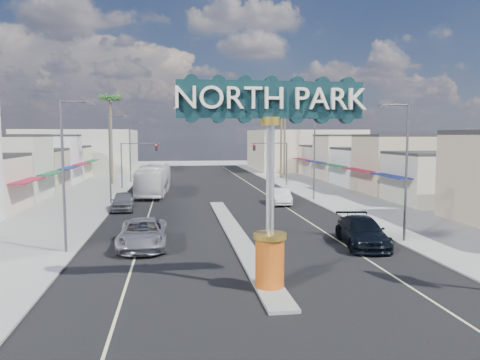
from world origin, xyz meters
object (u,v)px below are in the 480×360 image
object	(u,v)px
car_parked_right	(281,196)
city_bus	(154,180)
palm_right_far	(285,104)
palm_right_mid	(281,113)
streetlight_l_mid	(111,154)
streetlight_r_far	(271,148)
streetlight_l_near	(66,168)
streetlight_r_near	(404,165)
traffic_signal_left	(136,156)
streetlight_r_mid	(313,153)
suv_left	(143,234)
gateway_sign	(270,159)
streetlight_l_far	(131,148)
traffic_signal_right	(274,155)
palm_left_far	(110,103)
car_parked_left	(123,201)
suv_right	(362,232)

from	to	relation	value
car_parked_right	city_bus	size ratio (longest dim) A/B	0.40
palm_right_far	palm_right_mid	bearing A→B (deg)	-108.43
streetlight_l_mid	streetlight_r_far	distance (m)	30.32
streetlight_l_near	streetlight_r_near	xyz separation A→B (m)	(20.87, 0.00, 0.00)
traffic_signal_left	streetlight_l_mid	world-z (taller)	streetlight_l_mid
streetlight_r_mid	traffic_signal_left	bearing A→B (deg)	144.50
streetlight_r_mid	streetlight_l_mid	bearing A→B (deg)	180.00
streetlight_r_mid	suv_left	size ratio (longest dim) A/B	1.43
gateway_sign	traffic_signal_left	world-z (taller)	gateway_sign
streetlight_l_near	streetlight_l_far	xyz separation A→B (m)	(0.00, 42.00, 0.00)
traffic_signal_right	streetlight_r_near	size ratio (longest dim) A/B	0.67
car_parked_right	palm_right_mid	bearing A→B (deg)	82.75
traffic_signal_left	palm_left_far	bearing A→B (deg)	122.43
car_parked_left	city_bus	world-z (taller)	city_bus
streetlight_r_mid	streetlight_r_far	bearing A→B (deg)	90.00
palm_right_mid	traffic_signal_left	bearing A→B (deg)	-151.58
streetlight_l_near	suv_right	distance (m)	18.42
streetlight_l_near	streetlight_r_mid	world-z (taller)	same
palm_left_far	palm_right_far	bearing A→B (deg)	23.20
traffic_signal_left	suv_right	xyz separation A→B (m)	(16.68, -34.47, -3.38)
gateway_sign	traffic_signal_left	xyz separation A→B (m)	(-9.18, 42.02, -1.65)
traffic_signal_left	city_bus	size ratio (longest dim) A/B	0.49
palm_left_far	city_bus	xyz separation A→B (m)	(6.37, -12.75, -9.78)
traffic_signal_right	city_bus	bearing A→B (deg)	-156.89
traffic_signal_left	palm_left_far	world-z (taller)	palm_left_far
traffic_signal_right	car_parked_right	distance (m)	16.85
gateway_sign	streetlight_r_near	xyz separation A→B (m)	(10.43, 8.02, -0.86)
palm_right_far	city_bus	bearing A→B (deg)	-131.14
streetlight_r_near	streetlight_r_mid	size ratio (longest dim) A/B	1.00
palm_right_far	car_parked_right	world-z (taller)	palm_right_far
gateway_sign	palm_left_far	world-z (taller)	palm_left_far
traffic_signal_right	palm_right_mid	bearing A→B (deg)	72.37
suv_right	suv_left	bearing A→B (deg)	-178.04
streetlight_r_near	suv_left	world-z (taller)	streetlight_r_near
palm_left_far	car_parked_right	xyz separation A→B (m)	(19.46, -22.27, -10.69)
streetlight_r_near	suv_left	xyz separation A→B (m)	(-16.63, 0.96, -4.19)
streetlight_l_near	gateway_sign	bearing A→B (deg)	-37.55
traffic_signal_left	streetlight_r_mid	xyz separation A→B (m)	(19.62, -13.99, 0.79)
gateway_sign	car_parked_right	size ratio (longest dim) A/B	1.86
city_bus	streetlight_l_near	bearing A→B (deg)	-93.77
traffic_signal_left	streetlight_l_mid	xyz separation A→B (m)	(-1.25, -13.99, 0.79)
gateway_sign	streetlight_l_near	world-z (taller)	gateway_sign
streetlight_l_near	palm_left_far	bearing A→B (deg)	93.67
streetlight_r_mid	suv_right	distance (m)	21.10
streetlight_r_mid	car_parked_left	xyz separation A→B (m)	(-19.43, -3.98, -4.21)
streetlight_r_mid	car_parked_right	xyz separation A→B (m)	(-3.97, -2.27, -4.26)
streetlight_r_far	traffic_signal_left	bearing A→B (deg)	-157.80
traffic_signal_left	streetlight_l_near	bearing A→B (deg)	-92.10
palm_right_far	streetlight_r_far	bearing A→B (deg)	-114.55
suv_left	streetlight_r_far	bearing A→B (deg)	67.56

